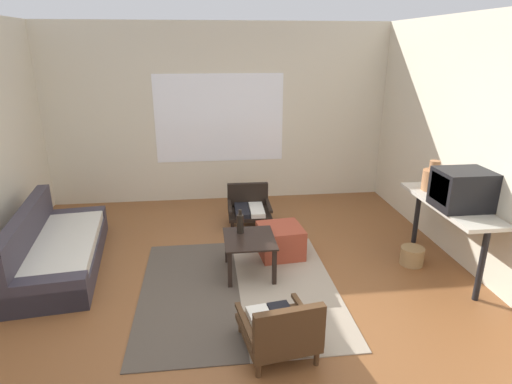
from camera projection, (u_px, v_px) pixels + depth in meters
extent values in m
plane|color=brown|center=(235.00, 302.00, 4.16)|extent=(7.80, 7.80, 0.00)
cube|color=beige|center=(219.00, 114.00, 6.59)|extent=(5.60, 0.12, 2.70)
cube|color=white|center=(220.00, 118.00, 6.54)|extent=(1.96, 0.01, 1.33)
cube|color=beige|center=(495.00, 152.00, 4.30)|extent=(0.12, 6.60, 2.70)
cube|color=#4C4238|center=(190.00, 292.00, 4.31)|extent=(0.99, 2.17, 0.01)
cube|color=gray|center=(287.00, 286.00, 4.42)|extent=(0.99, 2.17, 0.01)
cube|color=#38333D|center=(63.00, 257.00, 4.80)|extent=(0.99, 2.03, 0.23)
cube|color=beige|center=(64.00, 243.00, 4.75)|extent=(0.87, 1.84, 0.10)
cube|color=#38333D|center=(27.00, 237.00, 4.64)|extent=(0.36, 1.96, 0.57)
cube|color=#38333D|center=(75.00, 222.00, 5.60)|extent=(0.79, 0.27, 0.33)
cube|color=#38333D|center=(45.00, 295.00, 3.97)|extent=(0.79, 0.27, 0.33)
cube|color=black|center=(249.00, 239.00, 4.55)|extent=(0.54, 0.62, 0.02)
cube|color=black|center=(227.00, 247.00, 4.85)|extent=(0.04, 0.04, 0.40)
cube|color=black|center=(267.00, 244.00, 4.90)|extent=(0.04, 0.04, 0.40)
cube|color=black|center=(230.00, 270.00, 4.34)|extent=(0.04, 0.04, 0.40)
cube|color=black|center=(274.00, 267.00, 4.40)|extent=(0.04, 0.04, 0.40)
cylinder|color=black|center=(269.00, 226.00, 5.73)|extent=(0.04, 0.04, 0.14)
cylinder|color=black|center=(232.00, 227.00, 5.68)|extent=(0.04, 0.04, 0.14)
cylinder|color=black|center=(265.00, 213.00, 6.17)|extent=(0.04, 0.04, 0.14)
cylinder|color=black|center=(231.00, 214.00, 6.13)|extent=(0.04, 0.04, 0.14)
cube|color=black|center=(249.00, 213.00, 5.90)|extent=(0.59, 0.57, 0.05)
cube|color=silver|center=(257.00, 210.00, 5.87)|extent=(0.20, 0.50, 0.06)
cube|color=black|center=(242.00, 210.00, 5.85)|extent=(0.20, 0.50, 0.06)
cube|color=black|center=(248.00, 194.00, 6.07)|extent=(0.58, 0.08, 0.33)
cube|color=black|center=(269.00, 205.00, 5.88)|extent=(0.06, 0.56, 0.04)
cube|color=black|center=(230.00, 206.00, 5.83)|extent=(0.06, 0.56, 0.04)
cylinder|color=#472D19|center=(241.00, 326.00, 3.70)|extent=(0.04, 0.04, 0.13)
cylinder|color=#472D19|center=(292.00, 317.00, 3.82)|extent=(0.04, 0.04, 0.13)
cylinder|color=#472D19|center=(258.00, 370.00, 3.20)|extent=(0.04, 0.04, 0.13)
cylinder|color=#472D19|center=(317.00, 358.00, 3.33)|extent=(0.04, 0.04, 0.13)
cube|color=#472D19|center=(277.00, 332.00, 3.48)|extent=(0.64, 0.70, 0.05)
cube|color=silver|center=(265.00, 327.00, 3.46)|extent=(0.27, 0.58, 0.06)
cube|color=black|center=(287.00, 323.00, 3.51)|extent=(0.27, 0.58, 0.06)
cube|color=#472D19|center=(289.00, 331.00, 3.16)|extent=(0.56, 0.16, 0.37)
cube|color=#472D19|center=(246.00, 326.00, 3.38)|extent=(0.14, 0.62, 0.04)
cube|color=#472D19|center=(307.00, 315.00, 3.51)|extent=(0.14, 0.62, 0.04)
cube|color=#993D28|center=(280.00, 241.00, 5.03)|extent=(0.54, 0.54, 0.36)
cube|color=beige|center=(450.00, 204.00, 4.56)|extent=(0.47, 1.42, 0.04)
cylinder|color=black|center=(481.00, 266.00, 4.08)|extent=(0.06, 0.06, 0.74)
cylinder|color=black|center=(417.00, 215.00, 5.30)|extent=(0.06, 0.06, 0.74)
cube|color=black|center=(462.00, 189.00, 4.33)|extent=(0.51, 0.43, 0.40)
cube|color=black|center=(439.00, 188.00, 4.30)|extent=(0.01, 0.33, 0.28)
cylinder|color=#A87047|center=(433.00, 180.00, 4.90)|extent=(0.24, 0.24, 0.24)
cylinder|color=#A87047|center=(435.00, 166.00, 4.84)|extent=(0.11, 0.11, 0.11)
cylinder|color=black|center=(240.00, 224.00, 4.64)|extent=(0.08, 0.08, 0.21)
cylinder|color=black|center=(240.00, 212.00, 4.60)|extent=(0.03, 0.03, 0.06)
cylinder|color=#9E7A4C|center=(412.00, 256.00, 4.84)|extent=(0.26, 0.26, 0.20)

